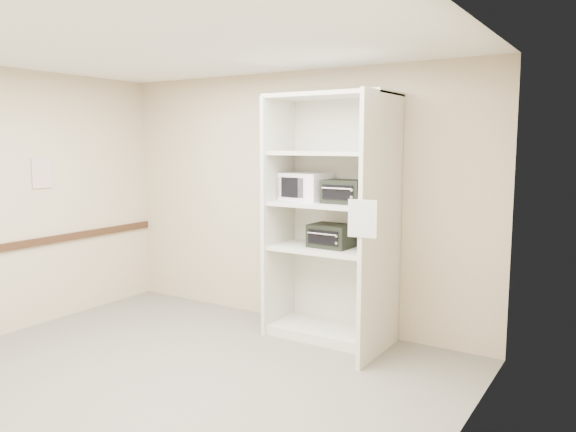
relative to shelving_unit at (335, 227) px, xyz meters
The scene contains 11 objects.
floor 2.15m from the shelving_unit, 111.36° to the right, with size 4.50×4.00×0.01m, color #6B645B.
ceiling 2.41m from the shelving_unit, 111.36° to the right, with size 4.50×4.00×0.01m, color white.
wall_back 0.76m from the shelving_unit, 155.96° to the left, with size 4.50×0.02×2.70m, color tan.
wall_right 2.34m from the shelving_unit, 47.07° to the right, with size 0.02×4.00×2.70m, color tan.
shelving_unit is the anchor object (origin of this frame).
microwave 0.53m from the shelving_unit, behind, with size 0.46×0.35×0.28m, color white.
toaster_oven_upper 0.37m from the shelving_unit, ahead, with size 0.39×0.29×0.22m, color black.
toaster_oven_lower 0.11m from the shelving_unit, 153.86° to the left, with size 0.41×0.31×0.23m, color black.
paper_sign 0.88m from the shelving_unit, 47.42° to the right, with size 0.24×0.01×0.31m, color white.
chair_rail 3.37m from the shelving_unit, 149.52° to the right, with size 0.04×3.98×0.08m, color #362012.
wall_poster 3.17m from the shelving_unit, 157.85° to the right, with size 0.01×0.23×0.32m, color white.
Camera 1 is at (3.17, -3.15, 1.94)m, focal length 35.00 mm.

